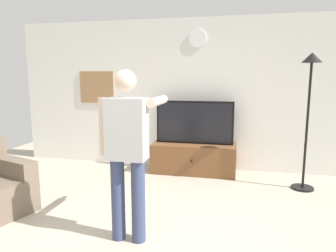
% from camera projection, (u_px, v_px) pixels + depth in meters
% --- Properties ---
extents(back_wall, '(6.40, 0.10, 2.70)m').
position_uv_depth(back_wall, '(185.00, 95.00, 5.53)').
color(back_wall, silver).
rests_on(back_wall, ground_plane).
extents(tv_stand, '(1.45, 0.58, 0.51)m').
position_uv_depth(tv_stand, '(194.00, 158.00, 5.32)').
color(tv_stand, brown).
rests_on(tv_stand, ground_plane).
extents(television, '(1.34, 0.07, 0.75)m').
position_uv_depth(television, '(195.00, 122.00, 5.27)').
color(television, black).
rests_on(television, tv_stand).
extents(wall_clock, '(0.31, 0.03, 0.31)m').
position_uv_depth(wall_clock, '(197.00, 38.00, 5.27)').
color(wall_clock, white).
extents(framed_picture, '(0.68, 0.04, 0.60)m').
position_uv_depth(framed_picture, '(97.00, 87.00, 5.82)').
color(framed_picture, '#997047').
extents(floor_lamp, '(0.32, 0.32, 2.01)m').
position_uv_depth(floor_lamp, '(309.00, 93.00, 4.35)').
color(floor_lamp, black).
rests_on(floor_lamp, ground_plane).
extents(person_standing_nearer_lamp, '(0.58, 0.78, 1.74)m').
position_uv_depth(person_standing_nearer_lamp, '(127.00, 147.00, 3.01)').
color(person_standing_nearer_lamp, '#384266').
rests_on(person_standing_nearer_lamp, ground_plane).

